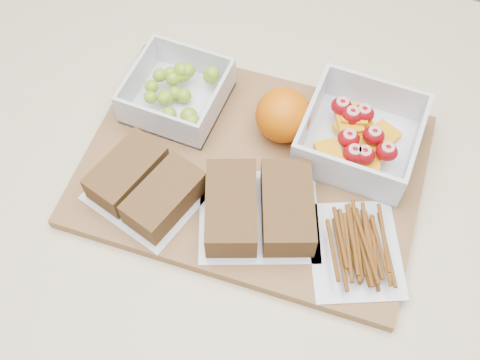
{
  "coord_description": "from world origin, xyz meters",
  "views": [
    {
      "loc": [
        0.16,
        -0.35,
        1.56
      ],
      "look_at": [
        0.01,
        -0.0,
        0.93
      ],
      "focal_mm": 45.0,
      "sensor_mm": 36.0,
      "label": 1
    }
  ],
  "objects_px": {
    "fruit_container": "(359,137)",
    "pretzel_bag": "(356,246)",
    "grape_container": "(179,92)",
    "sandwich_bag_center": "(259,208)",
    "orange": "(283,115)",
    "cutting_board": "(252,170)",
    "sandwich_bag_left": "(146,185)"
  },
  "relations": [
    {
      "from": "fruit_container",
      "to": "orange",
      "type": "relative_size",
      "value": 1.96
    },
    {
      "from": "cutting_board",
      "to": "grape_container",
      "type": "xyz_separation_m",
      "value": [
        -0.13,
        0.06,
        0.03
      ]
    },
    {
      "from": "cutting_board",
      "to": "orange",
      "type": "xyz_separation_m",
      "value": [
        0.02,
        0.06,
        0.04
      ]
    },
    {
      "from": "grape_container",
      "to": "sandwich_bag_center",
      "type": "relative_size",
      "value": 0.67
    },
    {
      "from": "cutting_board",
      "to": "pretzel_bag",
      "type": "bearing_deg",
      "value": -26.25
    },
    {
      "from": "cutting_board",
      "to": "orange",
      "type": "relative_size",
      "value": 5.9
    },
    {
      "from": "pretzel_bag",
      "to": "fruit_container",
      "type": "bearing_deg",
      "value": 105.54
    },
    {
      "from": "orange",
      "to": "pretzel_bag",
      "type": "height_order",
      "value": "orange"
    },
    {
      "from": "orange",
      "to": "sandwich_bag_left",
      "type": "xyz_separation_m",
      "value": [
        -0.12,
        -0.15,
        -0.02
      ]
    },
    {
      "from": "cutting_board",
      "to": "pretzel_bag",
      "type": "distance_m",
      "value": 0.17
    },
    {
      "from": "grape_container",
      "to": "orange",
      "type": "distance_m",
      "value": 0.14
    },
    {
      "from": "cutting_board",
      "to": "pretzel_bag",
      "type": "xyz_separation_m",
      "value": [
        0.15,
        -0.06,
        0.02
      ]
    },
    {
      "from": "orange",
      "to": "sandwich_bag_center",
      "type": "bearing_deg",
      "value": -82.39
    },
    {
      "from": "pretzel_bag",
      "to": "orange",
      "type": "bearing_deg",
      "value": 136.93
    },
    {
      "from": "grape_container",
      "to": "pretzel_bag",
      "type": "height_order",
      "value": "grape_container"
    },
    {
      "from": "sandwich_bag_left",
      "to": "cutting_board",
      "type": "bearing_deg",
      "value": 38.67
    },
    {
      "from": "fruit_container",
      "to": "grape_container",
      "type": "bearing_deg",
      "value": -175.4
    },
    {
      "from": "grape_container",
      "to": "fruit_container",
      "type": "relative_size",
      "value": 0.86
    },
    {
      "from": "pretzel_bag",
      "to": "grape_container",
      "type": "bearing_deg",
      "value": 156.51
    },
    {
      "from": "fruit_container",
      "to": "pretzel_bag",
      "type": "xyz_separation_m",
      "value": [
        0.04,
        -0.14,
        -0.01
      ]
    },
    {
      "from": "fruit_container",
      "to": "sandwich_bag_center",
      "type": "bearing_deg",
      "value": -119.7
    },
    {
      "from": "fruit_container",
      "to": "sandwich_bag_center",
      "type": "relative_size",
      "value": 0.78
    },
    {
      "from": "orange",
      "to": "sandwich_bag_left",
      "type": "relative_size",
      "value": 0.47
    },
    {
      "from": "fruit_container",
      "to": "sandwich_bag_left",
      "type": "height_order",
      "value": "fruit_container"
    },
    {
      "from": "cutting_board",
      "to": "sandwich_bag_left",
      "type": "relative_size",
      "value": 2.77
    },
    {
      "from": "orange",
      "to": "pretzel_bag",
      "type": "relative_size",
      "value": 0.45
    },
    {
      "from": "fruit_container",
      "to": "orange",
      "type": "bearing_deg",
      "value": -172.3
    },
    {
      "from": "grape_container",
      "to": "orange",
      "type": "xyz_separation_m",
      "value": [
        0.14,
        0.01,
        0.01
      ]
    },
    {
      "from": "pretzel_bag",
      "to": "sandwich_bag_center",
      "type": "bearing_deg",
      "value": 179.99
    },
    {
      "from": "grape_container",
      "to": "sandwich_bag_center",
      "type": "distance_m",
      "value": 0.2
    },
    {
      "from": "sandwich_bag_left",
      "to": "sandwich_bag_center",
      "type": "height_order",
      "value": "sandwich_bag_center"
    },
    {
      "from": "sandwich_bag_left",
      "to": "pretzel_bag",
      "type": "relative_size",
      "value": 0.96
    }
  ]
}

